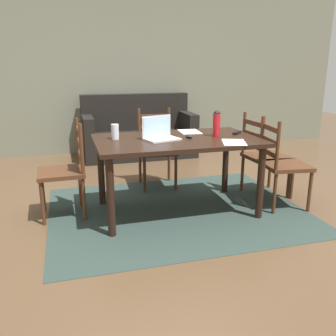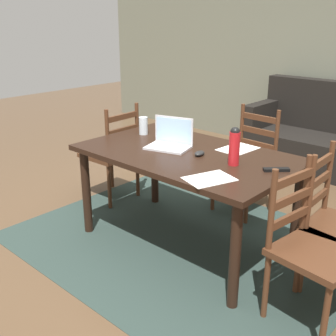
% 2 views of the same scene
% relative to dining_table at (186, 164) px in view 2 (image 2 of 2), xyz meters
% --- Properties ---
extents(ground_plane, '(14.00, 14.00, 0.00)m').
position_rel_dining_table_xyz_m(ground_plane, '(0.00, 0.00, -0.67)').
color(ground_plane, brown).
extents(area_rug, '(2.58, 2.04, 0.01)m').
position_rel_dining_table_xyz_m(area_rug, '(0.00, 0.00, -0.67)').
color(area_rug, '#283833').
rests_on(area_rug, ground).
extents(dining_table, '(1.61, 0.97, 0.76)m').
position_rel_dining_table_xyz_m(dining_table, '(0.00, 0.00, 0.00)').
color(dining_table, black).
rests_on(dining_table, ground).
extents(chair_right_near, '(0.49, 0.49, 0.95)m').
position_rel_dining_table_xyz_m(chair_right_near, '(1.10, -0.19, -0.21)').
color(chair_right_near, '#4C2B19').
rests_on(chair_right_near, ground).
extents(chair_far_head, '(0.47, 0.47, 0.95)m').
position_rel_dining_table_xyz_m(chair_far_head, '(0.00, 0.86, -0.21)').
color(chair_far_head, '#4C2B19').
rests_on(chair_far_head, ground).
extents(chair_left_far, '(0.46, 0.46, 0.95)m').
position_rel_dining_table_xyz_m(chair_left_far, '(-1.10, 0.20, -0.21)').
color(chair_left_far, '#4C2B19').
rests_on(chair_left_far, ground).
extents(couch, '(1.80, 0.80, 1.00)m').
position_rel_dining_table_xyz_m(couch, '(0.10, 2.47, -0.32)').
color(couch, black).
rests_on(couch, ground).
extents(laptop, '(0.37, 0.30, 0.23)m').
position_rel_dining_table_xyz_m(laptop, '(-0.18, 0.02, 0.15)').
color(laptop, silver).
rests_on(laptop, dining_table).
extents(water_bottle, '(0.07, 0.07, 0.26)m').
position_rel_dining_table_xyz_m(water_bottle, '(0.42, -0.00, 0.23)').
color(water_bottle, red).
rests_on(water_bottle, dining_table).
extents(drinking_glass, '(0.07, 0.07, 0.15)m').
position_rel_dining_table_xyz_m(drinking_glass, '(-0.59, 0.14, 0.16)').
color(drinking_glass, silver).
rests_on(drinking_glass, dining_table).
extents(computer_mouse, '(0.08, 0.11, 0.03)m').
position_rel_dining_table_xyz_m(computer_mouse, '(0.12, -0.00, 0.11)').
color(computer_mouse, black).
rests_on(computer_mouse, dining_table).
extents(tv_remote, '(0.15, 0.15, 0.02)m').
position_rel_dining_table_xyz_m(tv_remote, '(0.69, 0.09, 0.10)').
color(tv_remote, black).
rests_on(tv_remote, dining_table).
extents(paper_stack_left, '(0.30, 0.35, 0.00)m').
position_rel_dining_table_xyz_m(paper_stack_left, '(0.46, -0.33, 0.09)').
color(paper_stack_left, white).
rests_on(paper_stack_left, dining_table).
extents(paper_stack_right, '(0.23, 0.31, 0.00)m').
position_rel_dining_table_xyz_m(paper_stack_right, '(0.24, 0.32, 0.09)').
color(paper_stack_right, white).
rests_on(paper_stack_right, dining_table).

